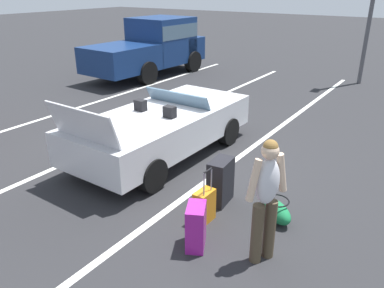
{
  "coord_description": "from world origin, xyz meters",
  "views": [
    {
      "loc": [
        -5.64,
        -4.57,
        3.27
      ],
      "look_at": [
        -0.67,
        -1.19,
        0.75
      ],
      "focal_mm": 35.77,
      "sensor_mm": 36.0,
      "label": 1
    }
  ],
  "objects_px": {
    "convertible_car": "(168,125)",
    "suitcase_small_carryon": "(204,206)",
    "suitcase_large_black": "(220,181)",
    "duffel_bag": "(276,211)",
    "suitcase_medium_bright": "(196,227)",
    "traveler_person": "(266,195)",
    "parked_pickup_truck_far": "(154,45)"
  },
  "relations": [
    {
      "from": "suitcase_large_black",
      "to": "suitcase_small_carryon",
      "type": "distance_m",
      "value": 0.63
    },
    {
      "from": "suitcase_medium_bright",
      "to": "traveler_person",
      "type": "distance_m",
      "value": 1.07
    },
    {
      "from": "suitcase_small_carryon",
      "to": "traveler_person",
      "type": "relative_size",
      "value": 0.53
    },
    {
      "from": "suitcase_medium_bright",
      "to": "suitcase_small_carryon",
      "type": "xyz_separation_m",
      "value": [
        0.56,
        0.23,
        -0.05
      ]
    },
    {
      "from": "convertible_car",
      "to": "suitcase_small_carryon",
      "type": "distance_m",
      "value": 2.68
    },
    {
      "from": "duffel_bag",
      "to": "traveler_person",
      "type": "xyz_separation_m",
      "value": [
        -0.92,
        -0.2,
        0.77
      ]
    },
    {
      "from": "convertible_car",
      "to": "suitcase_small_carryon",
      "type": "xyz_separation_m",
      "value": [
        -1.75,
        -2.0,
        -0.34
      ]
    },
    {
      "from": "duffel_bag",
      "to": "parked_pickup_truck_far",
      "type": "relative_size",
      "value": 0.14
    },
    {
      "from": "convertible_car",
      "to": "traveler_person",
      "type": "xyz_separation_m",
      "value": [
        -2.04,
        -3.06,
        0.34
      ]
    },
    {
      "from": "suitcase_medium_bright",
      "to": "duffel_bag",
      "type": "distance_m",
      "value": 1.36
    },
    {
      "from": "suitcase_small_carryon",
      "to": "duffel_bag",
      "type": "height_order",
      "value": "suitcase_small_carryon"
    },
    {
      "from": "suitcase_large_black",
      "to": "convertible_car",
      "type": "bearing_deg",
      "value": -36.56
    },
    {
      "from": "duffel_bag",
      "to": "traveler_person",
      "type": "distance_m",
      "value": 1.22
    },
    {
      "from": "suitcase_small_carryon",
      "to": "suitcase_medium_bright",
      "type": "bearing_deg",
      "value": 114.08
    },
    {
      "from": "suitcase_large_black",
      "to": "duffel_bag",
      "type": "distance_m",
      "value": 0.98
    },
    {
      "from": "traveler_person",
      "to": "parked_pickup_truck_far",
      "type": "distance_m",
      "value": 11.17
    },
    {
      "from": "suitcase_medium_bright",
      "to": "suitcase_small_carryon",
      "type": "distance_m",
      "value": 0.61
    },
    {
      "from": "parked_pickup_truck_far",
      "to": "suitcase_large_black",
      "type": "bearing_deg",
      "value": -131.81
    },
    {
      "from": "traveler_person",
      "to": "suitcase_medium_bright",
      "type": "bearing_deg",
      "value": 45.46
    },
    {
      "from": "convertible_car",
      "to": "traveler_person",
      "type": "distance_m",
      "value": 3.7
    },
    {
      "from": "convertible_car",
      "to": "suitcase_small_carryon",
      "type": "bearing_deg",
      "value": -130.15
    },
    {
      "from": "convertible_car",
      "to": "suitcase_large_black",
      "type": "xyz_separation_m",
      "value": [
        -1.14,
        -1.91,
        -0.22
      ]
    },
    {
      "from": "suitcase_large_black",
      "to": "suitcase_medium_bright",
      "type": "height_order",
      "value": "suitcase_large_black"
    },
    {
      "from": "convertible_car",
      "to": "suitcase_medium_bright",
      "type": "height_order",
      "value": "convertible_car"
    },
    {
      "from": "suitcase_medium_bright",
      "to": "suitcase_small_carryon",
      "type": "relative_size",
      "value": 0.71
    },
    {
      "from": "duffel_bag",
      "to": "traveler_person",
      "type": "bearing_deg",
      "value": -167.93
    },
    {
      "from": "suitcase_small_carryon",
      "to": "parked_pickup_truck_far",
      "type": "height_order",
      "value": "parked_pickup_truck_far"
    },
    {
      "from": "convertible_car",
      "to": "parked_pickup_truck_far",
      "type": "bearing_deg",
      "value": 42.73
    },
    {
      "from": "convertible_car",
      "to": "suitcase_medium_bright",
      "type": "relative_size",
      "value": 6.74
    },
    {
      "from": "traveler_person",
      "to": "duffel_bag",
      "type": "bearing_deg",
      "value": -50.47
    },
    {
      "from": "suitcase_large_black",
      "to": "duffel_bag",
      "type": "bearing_deg",
      "value": 175.27
    },
    {
      "from": "suitcase_large_black",
      "to": "parked_pickup_truck_far",
      "type": "xyz_separation_m",
      "value": [
        6.79,
        6.95,
        0.74
      ]
    }
  ]
}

